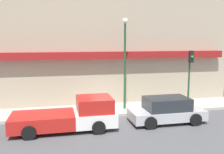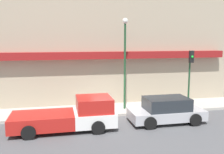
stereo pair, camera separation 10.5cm
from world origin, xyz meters
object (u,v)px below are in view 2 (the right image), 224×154
(pickup_truck, at_px, (71,116))
(traffic_light, at_px, (190,69))
(street_lamp, at_px, (125,54))
(parked_car, at_px, (166,110))
(fire_hydrant, at_px, (98,107))

(pickup_truck, relative_size, traffic_light, 1.40)
(pickup_truck, height_order, street_lamp, street_lamp)
(pickup_truck, bearing_deg, parked_car, 2.28)
(fire_hydrant, bearing_deg, parked_car, -32.47)
(fire_hydrant, distance_m, street_lamp, 3.94)
(parked_car, bearing_deg, fire_hydrant, 145.49)
(parked_car, distance_m, traffic_light, 3.94)
(fire_hydrant, relative_size, traffic_light, 0.15)
(parked_car, height_order, traffic_light, traffic_light)
(pickup_truck, height_order, traffic_light, traffic_light)
(street_lamp, bearing_deg, traffic_light, -9.38)
(pickup_truck, distance_m, street_lamp, 5.61)
(pickup_truck, relative_size, parked_car, 1.27)
(parked_car, height_order, fire_hydrant, parked_car)
(street_lamp, distance_m, traffic_light, 4.54)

